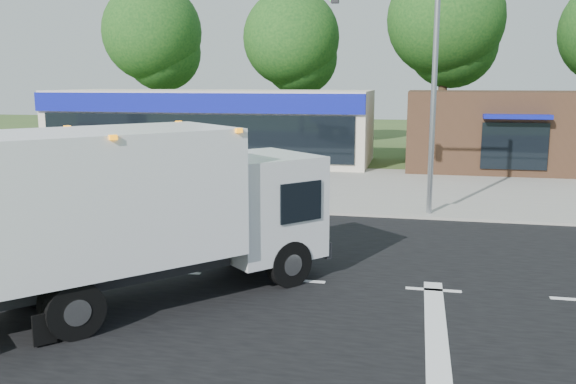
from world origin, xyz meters
TOP-DOWN VIEW (x-y plane):
  - ground at (0.00, 0.00)m, footprint 120.00×120.00m
  - road_asphalt at (0.00, 0.00)m, footprint 60.00×14.00m
  - sidewalk at (0.00, 8.20)m, footprint 60.00×2.40m
  - parking_apron at (0.00, 14.00)m, footprint 60.00×9.00m
  - lane_markings at (1.35, -1.35)m, footprint 55.20×7.00m
  - ems_box_truck at (-3.00, -1.94)m, footprint 7.34×7.73m
  - retail_strip_mall at (-9.00, 19.93)m, footprint 18.00×6.20m
  - brown_storefront at (7.00, 19.98)m, footprint 10.00×6.70m
  - traffic_signal_pole at (2.35, 7.60)m, footprint 3.51×0.25m
  - background_trees at (-0.85, 28.16)m, footprint 36.77×7.39m

SIDE VIEW (x-z plane):
  - ground at x=0.00m, z-range 0.00..0.00m
  - road_asphalt at x=0.00m, z-range -0.01..0.01m
  - parking_apron at x=0.00m, z-range 0.00..0.02m
  - lane_markings at x=1.35m, z-range 0.01..0.02m
  - sidewalk at x=0.00m, z-range 0.00..0.12m
  - brown_storefront at x=7.00m, z-range 0.00..4.00m
  - retail_strip_mall at x=-9.00m, z-range 0.01..4.01m
  - ems_box_truck at x=-3.00m, z-range 0.28..3.90m
  - traffic_signal_pole at x=2.35m, z-range 0.92..8.92m
  - background_trees at x=-0.85m, z-range 1.33..13.43m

